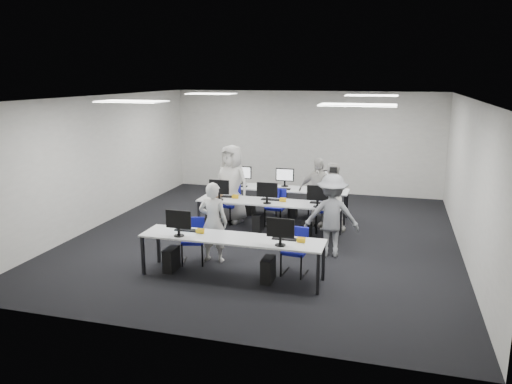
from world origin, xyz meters
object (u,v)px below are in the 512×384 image
(desk_mid, at_px, (269,204))
(chair_4, at_px, (326,218))
(chair_1, at_px, (295,260))
(student_3, at_px, (318,192))
(chair_3, at_px, (276,214))
(student_1, at_px, (331,197))
(photographer, at_px, (332,216))
(chair_2, at_px, (229,211))
(chair_6, at_px, (277,210))
(student_2, at_px, (232,184))
(chair_0, at_px, (194,249))
(student_0, at_px, (213,222))
(desk_front, at_px, (232,240))
(chair_5, at_px, (232,208))
(chair_7, at_px, (318,213))

(desk_mid, relative_size, chair_4, 3.28)
(desk_mid, xyz_separation_m, chair_4, (1.20, 0.52, -0.37))
(chair_1, relative_size, student_3, 0.51)
(desk_mid, xyz_separation_m, chair_3, (0.01, 0.60, -0.41))
(student_1, bearing_deg, photographer, 81.12)
(chair_1, height_order, chair_4, chair_4)
(photographer, bearing_deg, chair_2, -38.69)
(chair_6, relative_size, student_2, 0.47)
(desk_mid, bearing_deg, chair_3, 89.27)
(student_1, bearing_deg, student_2, -19.06)
(chair_0, xyz_separation_m, student_2, (-0.17, 2.78, 0.66))
(student_2, bearing_deg, chair_3, 11.75)
(chair_0, height_order, photographer, photographer)
(student_3, relative_size, photographer, 0.99)
(chair_1, relative_size, chair_3, 0.97)
(chair_2, height_order, student_0, student_0)
(desk_front, distance_m, desk_mid, 2.60)
(chair_1, xyz_separation_m, photographer, (0.49, 1.10, 0.55))
(chair_5, xyz_separation_m, student_0, (0.54, -2.71, 0.47))
(student_0, distance_m, photographer, 2.28)
(chair_0, xyz_separation_m, chair_3, (0.93, 2.72, 0.01))
(chair_0, relative_size, chair_7, 0.89)
(chair_5, height_order, chair_6, chair_5)
(desk_mid, bearing_deg, student_2, 148.79)
(chair_2, distance_m, chair_4, 2.34)
(chair_1, xyz_separation_m, chair_5, (-2.15, 2.93, 0.03))
(chair_2, xyz_separation_m, chair_7, (2.11, 0.33, 0.04))
(desk_front, relative_size, student_0, 2.10)
(chair_2, height_order, student_1, student_1)
(chair_3, xyz_separation_m, photographer, (1.51, -1.66, 0.54))
(desk_front, xyz_separation_m, student_1, (1.28, 3.18, 0.10))
(chair_3, height_order, chair_4, chair_4)
(chair_2, relative_size, chair_6, 0.95)
(chair_3, bearing_deg, chair_4, 0.86)
(desk_front, relative_size, chair_4, 3.28)
(chair_0, relative_size, student_0, 0.55)
(chair_2, xyz_separation_m, chair_5, (0.01, 0.20, 0.03))
(chair_6, bearing_deg, chair_7, 18.67)
(chair_5, relative_size, photographer, 0.57)
(desk_front, relative_size, student_1, 2.05)
(student_1, bearing_deg, chair_3, -18.29)
(desk_mid, distance_m, student_0, 2.02)
(student_3, distance_m, photographer, 2.03)
(chair_6, distance_m, student_3, 1.11)
(desk_mid, bearing_deg, chair_2, 153.24)
(chair_2, height_order, chair_5, chair_5)
(chair_5, height_order, photographer, photographer)
(desk_mid, xyz_separation_m, chair_0, (-0.92, -2.12, -0.42))
(chair_1, bearing_deg, chair_3, 116.78)
(chair_1, xyz_separation_m, chair_4, (0.18, 2.67, 0.05))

